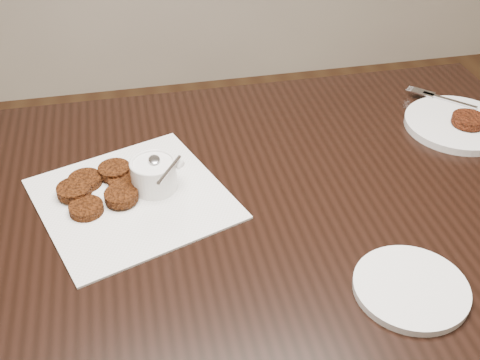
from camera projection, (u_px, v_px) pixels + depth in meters
name	position (u px, v px, depth m)	size (l,w,h in m)	color
table	(215.00, 354.00, 1.24)	(1.47, 0.95, 0.75)	black
napkin	(133.00, 199.00, 1.06)	(0.32, 0.32, 0.00)	white
sauce_ramekin	(152.00, 161.00, 1.05)	(0.11, 0.11, 0.12)	white
patty_cluster	(99.00, 187.00, 1.07)	(0.22, 0.22, 0.02)	#662B0D
plate_with_patty	(459.00, 121.00, 1.25)	(0.22, 0.22, 0.03)	white
plate_empty	(411.00, 288.00, 0.88)	(0.17, 0.17, 0.01)	white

